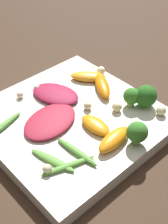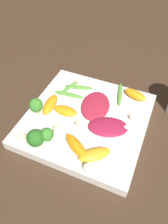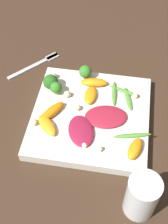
# 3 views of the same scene
# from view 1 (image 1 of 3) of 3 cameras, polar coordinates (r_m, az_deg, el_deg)

# --- Properties ---
(ground_plane) EXTENTS (2.40, 2.40, 0.00)m
(ground_plane) POSITION_cam_1_polar(r_m,az_deg,el_deg) (0.54, -2.37, -2.58)
(ground_plane) COLOR #382619
(plate) EXTENTS (0.28, 0.28, 0.02)m
(plate) POSITION_cam_1_polar(r_m,az_deg,el_deg) (0.53, -2.41, -1.62)
(plate) COLOR silver
(plate) RESTS_ON ground_plane
(radicchio_leaf_0) EXTENTS (0.08, 0.10, 0.01)m
(radicchio_leaf_0) POSITION_cam_1_polar(r_m,az_deg,el_deg) (0.56, -5.27, 3.32)
(radicchio_leaf_0) COLOR maroon
(radicchio_leaf_0) RESTS_ON plate
(radicchio_leaf_1) EXTENTS (0.11, 0.09, 0.01)m
(radicchio_leaf_1) POSITION_cam_1_polar(r_m,az_deg,el_deg) (0.51, -6.21, -1.64)
(radicchio_leaf_1) COLOR maroon
(radicchio_leaf_1) RESTS_ON plate
(orange_segment_1) EXTENTS (0.07, 0.03, 0.02)m
(orange_segment_1) POSITION_cam_1_polar(r_m,az_deg,el_deg) (0.47, 5.50, -5.00)
(orange_segment_1) COLOR orange
(orange_segment_1) RESTS_ON plate
(orange_segment_2) EXTENTS (0.03, 0.06, 0.01)m
(orange_segment_2) POSITION_cam_1_polar(r_m,az_deg,el_deg) (0.49, 2.11, -2.39)
(orange_segment_2) COLOR orange
(orange_segment_2) RESTS_ON plate
(orange_segment_3) EXTENTS (0.07, 0.07, 0.02)m
(orange_segment_3) POSITION_cam_1_polar(r_m,az_deg,el_deg) (0.60, 0.75, 6.50)
(orange_segment_3) COLOR orange
(orange_segment_3) RESTS_ON plate
(orange_segment_4) EXTENTS (0.06, 0.08, 0.02)m
(orange_segment_4) POSITION_cam_1_polar(r_m,az_deg,el_deg) (0.57, 3.36, 4.86)
(orange_segment_4) COLOR orange
(orange_segment_4) RESTS_ON plate
(broccoli_floret_0) EXTENTS (0.04, 0.04, 0.04)m
(broccoli_floret_0) POSITION_cam_1_polar(r_m,az_deg,el_deg) (0.54, 11.24, 2.84)
(broccoli_floret_0) COLOR #84AD5B
(broccoli_floret_0) RESTS_ON plate
(broccoli_floret_1) EXTENTS (0.03, 0.03, 0.03)m
(broccoli_floret_1) POSITION_cam_1_polar(r_m,az_deg,el_deg) (0.54, 8.69, 2.82)
(broccoli_floret_1) COLOR #84AD5B
(broccoli_floret_1) RESTS_ON plate
(broccoli_floret_2) EXTENTS (0.03, 0.03, 0.04)m
(broccoli_floret_2) POSITION_cam_1_polar(r_m,az_deg,el_deg) (0.47, 9.71, -3.74)
(broccoli_floret_2) COLOR #7A9E51
(broccoli_floret_2) RESTS_ON plate
(arugula_sprig_0) EXTENTS (0.02, 0.08, 0.01)m
(arugula_sprig_0) POSITION_cam_1_polar(r_m,az_deg,el_deg) (0.46, -1.36, -7.26)
(arugula_sprig_0) COLOR #518E33
(arugula_sprig_0) RESTS_ON plate
(arugula_sprig_1) EXTENTS (0.03, 0.08, 0.01)m
(arugula_sprig_1) POSITION_cam_1_polar(r_m,az_deg,el_deg) (0.45, -5.79, -8.79)
(arugula_sprig_1) COLOR #518E33
(arugula_sprig_1) RESTS_ON plate
(arugula_sprig_2) EXTENTS (0.08, 0.03, 0.01)m
(arugula_sprig_2) POSITION_cam_1_polar(r_m,az_deg,el_deg) (0.44, -2.86, -9.77)
(arugula_sprig_2) COLOR #518E33
(arugula_sprig_2) RESTS_ON plate
(arugula_sprig_3) EXTENTS (0.09, 0.03, 0.01)m
(arugula_sprig_3) POSITION_cam_1_polar(r_m,az_deg,el_deg) (0.51, -14.84, -2.69)
(arugula_sprig_3) COLOR #518E33
(arugula_sprig_3) RESTS_ON plate
(macadamia_nut_0) EXTENTS (0.01, 0.01, 0.01)m
(macadamia_nut_0) POSITION_cam_1_polar(r_m,az_deg,el_deg) (0.57, -11.65, 3.11)
(macadamia_nut_0) COLOR beige
(macadamia_nut_0) RESTS_ON plate
(macadamia_nut_1) EXTENTS (0.01, 0.01, 0.01)m
(macadamia_nut_1) POSITION_cam_1_polar(r_m,az_deg,el_deg) (0.58, -8.80, 4.30)
(macadamia_nut_1) COLOR beige
(macadamia_nut_1) RESTS_ON plate
(macadamia_nut_2) EXTENTS (0.02, 0.02, 0.02)m
(macadamia_nut_2) POSITION_cam_1_polar(r_m,az_deg,el_deg) (0.53, 6.03, 0.94)
(macadamia_nut_2) COLOR beige
(macadamia_nut_2) RESTS_ON plate
(macadamia_nut_3) EXTENTS (0.01, 0.01, 0.01)m
(macadamia_nut_3) POSITION_cam_1_polar(r_m,az_deg,el_deg) (0.53, 0.68, 1.16)
(macadamia_nut_3) COLOR beige
(macadamia_nut_3) RESTS_ON plate
(macadamia_nut_4) EXTENTS (0.01, 0.01, 0.01)m
(macadamia_nut_4) POSITION_cam_1_polar(r_m,az_deg,el_deg) (0.44, -6.77, -10.27)
(macadamia_nut_4) COLOR beige
(macadamia_nut_4) RESTS_ON plate
(macadamia_nut_5) EXTENTS (0.02, 0.02, 0.02)m
(macadamia_nut_5) POSITION_cam_1_polar(r_m,az_deg,el_deg) (0.53, 13.95, 0.24)
(macadamia_nut_5) COLOR beige
(macadamia_nut_5) RESTS_ON plate
(macadamia_nut_6) EXTENTS (0.02, 0.02, 0.02)m
(macadamia_nut_6) POSITION_cam_1_polar(r_m,az_deg,el_deg) (0.62, 3.13, 7.57)
(macadamia_nut_6) COLOR beige
(macadamia_nut_6) RESTS_ON plate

